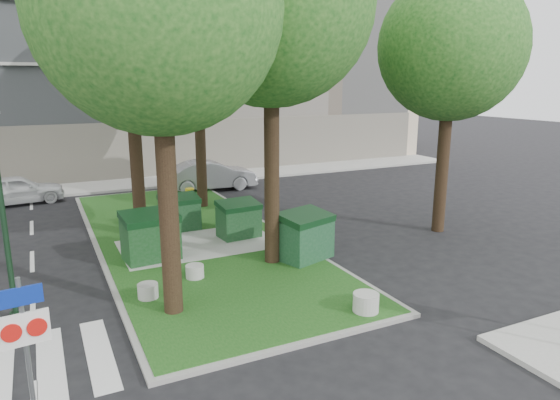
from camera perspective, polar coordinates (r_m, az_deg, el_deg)
ground at (r=10.68m, az=-0.32°, el=-16.84°), size 120.00×120.00×0.00m
median_island at (r=17.74m, az=-10.17°, el=-4.25°), size 6.00×16.00×0.12m
median_kerb at (r=17.74m, az=-10.17°, el=-4.28°), size 6.30×16.30×0.10m
building_sidewalk at (r=27.63m, az=-17.24°, el=1.72°), size 42.00×3.00×0.12m
zebra_crossing at (r=11.19m, az=-22.35°, el=-16.39°), size 5.00×3.00×0.01m
apartment_building at (r=34.64m, az=-20.28°, el=16.98°), size 41.00×12.00×16.00m
tree_median_mid at (r=17.72m, az=-16.76°, el=18.06°), size 4.80×4.80×9.99m
tree_median_far at (r=21.52m, az=-9.46°, el=21.11°), size 5.80×5.80×11.93m
tree_street_right at (r=18.78m, az=19.19°, el=17.61°), size 5.00×5.00×10.06m
dumpster_a at (r=15.52m, az=-14.57°, el=-4.02°), size 1.73×1.29×1.51m
dumpster_b at (r=18.41m, az=-11.40°, el=-1.45°), size 1.41×1.00×1.29m
dumpster_c at (r=17.25m, az=-4.74°, el=-2.22°), size 1.47×1.09×1.30m
dumpster_d at (r=15.12m, az=2.88°, el=-4.12°), size 1.85×1.54×1.48m
bollard_left at (r=13.04m, az=-14.86°, el=-10.00°), size 0.51×0.51×0.36m
bollard_right at (r=12.09m, az=9.79°, el=-11.45°), size 0.61×0.61×0.44m
bollard_mid at (r=14.02m, az=-9.71°, el=-8.04°), size 0.50×0.50×0.36m
litter_bin at (r=22.31m, az=-10.26°, el=0.47°), size 0.39×0.39×0.68m
traffic_sign_pole at (r=8.96m, az=-27.19°, el=-13.20°), size 0.75×0.12×2.49m
car_white at (r=25.19m, az=-27.87°, el=1.06°), size 4.04×2.00×1.33m
car_silver at (r=25.46m, az=-7.94°, el=2.83°), size 4.64×1.85×1.50m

